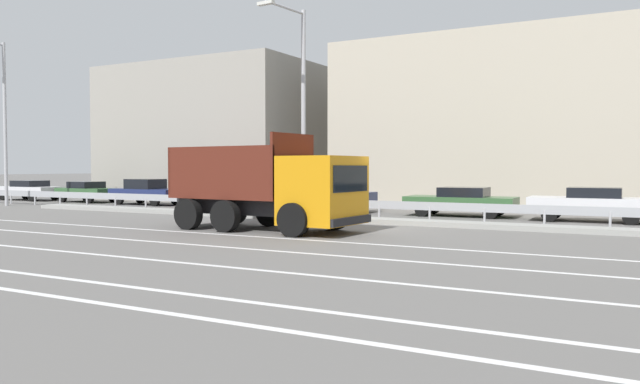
{
  "coord_description": "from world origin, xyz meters",
  "views": [
    {
      "loc": [
        8.78,
        -19.15,
        2.11
      ],
      "look_at": [
        -1.92,
        0.35,
        1.22
      ],
      "focal_mm": 35.0,
      "sensor_mm": 36.0,
      "label": 1
    }
  ],
  "objects_px": {
    "dump_truck": "(286,193)",
    "parked_car_6": "(591,204)",
    "parked_car_5": "(461,201)",
    "median_road_sign": "(208,184)",
    "parked_car_2": "(147,192)",
    "street_lamp_1": "(300,102)",
    "parked_car_3": "(225,193)",
    "parked_car_4": "(325,196)",
    "street_lamp_0": "(2,116)",
    "parked_car_0": "(29,190)",
    "parked_car_1": "(87,191)"
  },
  "relations": [
    {
      "from": "dump_truck",
      "to": "parked_car_3",
      "type": "height_order",
      "value": "dump_truck"
    },
    {
      "from": "parked_car_5",
      "to": "parked_car_0",
      "type": "bearing_deg",
      "value": 88.49
    },
    {
      "from": "dump_truck",
      "to": "parked_car_1",
      "type": "distance_m",
      "value": 21.45
    },
    {
      "from": "dump_truck",
      "to": "parked_car_2",
      "type": "distance_m",
      "value": 16.93
    },
    {
      "from": "dump_truck",
      "to": "parked_car_6",
      "type": "xyz_separation_m",
      "value": [
        8.45,
        8.72,
        -0.55
      ]
    },
    {
      "from": "parked_car_0",
      "to": "parked_car_2",
      "type": "distance_m",
      "value": 9.98
    },
    {
      "from": "median_road_sign",
      "to": "parked_car_6",
      "type": "distance_m",
      "value": 15.75
    },
    {
      "from": "median_road_sign",
      "to": "parked_car_3",
      "type": "bearing_deg",
      "value": 119.07
    },
    {
      "from": "parked_car_4",
      "to": "parked_car_3",
      "type": "bearing_deg",
      "value": 87.14
    },
    {
      "from": "street_lamp_1",
      "to": "parked_car_0",
      "type": "xyz_separation_m",
      "value": [
        -22.6,
        4.24,
        -4.06
      ]
    },
    {
      "from": "parked_car_0",
      "to": "parked_car_2",
      "type": "bearing_deg",
      "value": -88.55
    },
    {
      "from": "parked_car_1",
      "to": "parked_car_5",
      "type": "distance_m",
      "value": 22.83
    },
    {
      "from": "parked_car_2",
      "to": "parked_car_3",
      "type": "relative_size",
      "value": 0.94
    },
    {
      "from": "street_lamp_0",
      "to": "parked_car_2",
      "type": "relative_size",
      "value": 1.96
    },
    {
      "from": "dump_truck",
      "to": "parked_car_4",
      "type": "bearing_deg",
      "value": -156.7
    },
    {
      "from": "median_road_sign",
      "to": "street_lamp_0",
      "type": "bearing_deg",
      "value": -178.84
    },
    {
      "from": "parked_car_5",
      "to": "median_road_sign",
      "type": "bearing_deg",
      "value": 112.91
    },
    {
      "from": "dump_truck",
      "to": "street_lamp_0",
      "type": "xyz_separation_m",
      "value": [
        -20.47,
        4.0,
        3.62
      ]
    },
    {
      "from": "parked_car_5",
      "to": "street_lamp_0",
      "type": "bearing_deg",
      "value": 99.33
    },
    {
      "from": "parked_car_0",
      "to": "parked_car_1",
      "type": "height_order",
      "value": "parked_car_0"
    },
    {
      "from": "dump_truck",
      "to": "parked_car_1",
      "type": "bearing_deg",
      "value": -111.26
    },
    {
      "from": "parked_car_0",
      "to": "street_lamp_1",
      "type": "bearing_deg",
      "value": -99.98
    },
    {
      "from": "parked_car_4",
      "to": "parked_car_2",
      "type": "bearing_deg",
      "value": 87.51
    },
    {
      "from": "parked_car_1",
      "to": "parked_car_5",
      "type": "height_order",
      "value": "parked_car_5"
    },
    {
      "from": "parked_car_3",
      "to": "parked_car_4",
      "type": "height_order",
      "value": "parked_car_4"
    },
    {
      "from": "median_road_sign",
      "to": "street_lamp_1",
      "type": "distance_m",
      "value": 5.79
    },
    {
      "from": "parked_car_6",
      "to": "street_lamp_1",
      "type": "bearing_deg",
      "value": 111.3
    },
    {
      "from": "dump_truck",
      "to": "parked_car_5",
      "type": "bearing_deg",
      "value": 163.01
    },
    {
      "from": "dump_truck",
      "to": "parked_car_6",
      "type": "bearing_deg",
      "value": 138.9
    },
    {
      "from": "street_lamp_0",
      "to": "parked_car_3",
      "type": "height_order",
      "value": "street_lamp_0"
    },
    {
      "from": "parked_car_6",
      "to": "median_road_sign",
      "type": "bearing_deg",
      "value": 104.42
    },
    {
      "from": "dump_truck",
      "to": "parked_car_6",
      "type": "height_order",
      "value": "dump_truck"
    },
    {
      "from": "street_lamp_0",
      "to": "parked_car_3",
      "type": "xyz_separation_m",
      "value": [
        11.38,
        4.66,
        -4.12
      ]
    },
    {
      "from": "street_lamp_0",
      "to": "street_lamp_1",
      "type": "distance_m",
      "value": 18.53
    },
    {
      "from": "dump_truck",
      "to": "street_lamp_1",
      "type": "bearing_deg",
      "value": -152.44
    },
    {
      "from": "parked_car_6",
      "to": "parked_car_2",
      "type": "bearing_deg",
      "value": 88.24
    },
    {
      "from": "parked_car_2",
      "to": "parked_car_0",
      "type": "bearing_deg",
      "value": -87.68
    },
    {
      "from": "median_road_sign",
      "to": "dump_truck",
      "type": "bearing_deg",
      "value": -32.73
    },
    {
      "from": "parked_car_2",
      "to": "parked_car_6",
      "type": "height_order",
      "value": "parked_car_2"
    },
    {
      "from": "street_lamp_1",
      "to": "parked_car_3",
      "type": "bearing_deg",
      "value": 148.32
    },
    {
      "from": "dump_truck",
      "to": "parked_car_1",
      "type": "relative_size",
      "value": 1.68
    },
    {
      "from": "parked_car_1",
      "to": "parked_car_3",
      "type": "height_order",
      "value": "parked_car_3"
    },
    {
      "from": "parked_car_0",
      "to": "parked_car_3",
      "type": "distance_m",
      "value": 15.45
    },
    {
      "from": "street_lamp_1",
      "to": "parked_car_2",
      "type": "height_order",
      "value": "street_lamp_1"
    },
    {
      "from": "street_lamp_0",
      "to": "parked_car_4",
      "type": "distance_m",
      "value": 18.36
    },
    {
      "from": "parked_car_3",
      "to": "parked_car_5",
      "type": "relative_size",
      "value": 1.02
    },
    {
      "from": "street_lamp_0",
      "to": "parked_car_5",
      "type": "xyz_separation_m",
      "value": [
        23.74,
        5.01,
        -4.21
      ]
    },
    {
      "from": "street_lamp_1",
      "to": "parked_car_1",
      "type": "relative_size",
      "value": 2.06
    },
    {
      "from": "parked_car_0",
      "to": "parked_car_2",
      "type": "height_order",
      "value": "parked_car_2"
    },
    {
      "from": "street_lamp_1",
      "to": "parked_car_5",
      "type": "relative_size",
      "value": 1.78
    }
  ]
}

